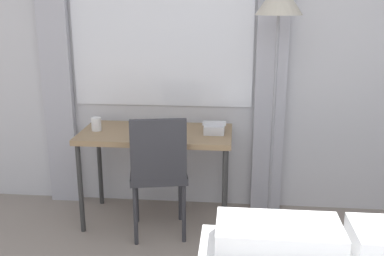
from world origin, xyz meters
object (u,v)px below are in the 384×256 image
(desk, at_px, (156,140))
(telephone, at_px, (214,128))
(desk_chair, at_px, (159,168))
(standing_lamp, at_px, (278,21))
(mug, at_px, (96,124))
(book, at_px, (158,132))

(desk, relative_size, telephone, 6.59)
(desk_chair, distance_m, standing_lamp, 1.31)
(desk, height_order, mug, mug)
(standing_lamp, relative_size, mug, 17.99)
(standing_lamp, height_order, book, standing_lamp)
(desk, relative_size, desk_chair, 1.24)
(telephone, relative_size, mug, 1.71)
(desk, relative_size, book, 4.93)
(desk, bearing_deg, standing_lamp, 0.45)
(telephone, bearing_deg, mug, -178.81)
(book, bearing_deg, mug, 175.73)
(desk, distance_m, telephone, 0.45)
(desk, relative_size, mug, 11.25)
(desk_chair, height_order, mug, desk_chair)
(mug, bearing_deg, desk_chair, -25.50)
(desk, xyz_separation_m, mug, (-0.45, -0.01, 0.11))
(telephone, xyz_separation_m, mug, (-0.89, -0.02, 0.01))
(standing_lamp, height_order, mug, standing_lamp)
(desk, distance_m, desk_chair, 0.29)
(desk_chair, distance_m, telephone, 0.51)
(desk_chair, height_order, telephone, desk_chair)
(desk_chair, xyz_separation_m, mug, (-0.51, 0.24, 0.24))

